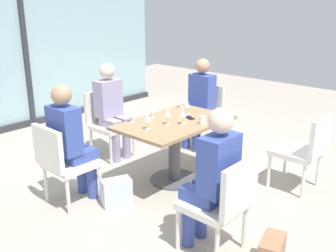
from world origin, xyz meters
The scene contains 23 objects.
ground_plane centered at (0.00, 0.00, 0.00)m, with size 12.00×12.00×0.00m, color #A89E8E.
window_wall_backdrop centered at (0.00, 3.20, 1.21)m, with size 5.41×0.10×2.70m.
dining_table_main centered at (0.00, 0.00, 0.54)m, with size 1.29×0.82×0.73m.
chair_far_right centered at (1.17, 0.47, 0.50)m, with size 0.50×0.46×0.87m.
chair_far_left centered at (-1.17, 0.47, 0.50)m, with size 0.50×0.46×0.87m.
chair_front_left centered at (-0.79, -1.20, 0.50)m, with size 0.46×0.50×0.87m.
chair_near_window centered at (0.00, 1.20, 0.50)m, with size 0.46×0.51×0.87m.
chair_front_right centered at (0.79, -1.20, 0.50)m, with size 0.46×0.50×0.87m.
person_far_right centered at (1.06, 0.47, 0.70)m, with size 0.39×0.34×1.26m.
person_far_left centered at (-1.06, 0.47, 0.70)m, with size 0.39×0.34×1.26m.
person_front_left centered at (-0.79, -1.09, 0.70)m, with size 0.34×0.39×1.26m.
person_near_window centered at (0.00, 1.09, 0.70)m, with size 0.34×0.39×1.26m.
wine_glass_0 centered at (-0.41, 0.02, 0.86)m, with size 0.07×0.07×0.18m.
wine_glass_1 centered at (0.49, 0.31, 0.86)m, with size 0.07×0.07×0.18m.
wine_glass_2 centered at (-0.03, -0.14, 0.86)m, with size 0.07×0.07×0.18m.
wine_glass_3 centered at (-0.35, 0.33, 0.86)m, with size 0.07×0.07×0.18m.
wine_glass_4 centered at (0.29, 0.07, 0.86)m, with size 0.07×0.07×0.18m.
wine_glass_5 centered at (-0.07, 0.29, 0.86)m, with size 0.07×0.07×0.18m.
wine_glass_6 centered at (-0.14, -0.02, 0.86)m, with size 0.07×0.07×0.18m.
coffee_cup centered at (0.12, -0.30, 0.78)m, with size 0.08×0.08×0.09m, color white.
cell_phone_on_table centered at (0.20, -0.05, 0.73)m, with size 0.07×0.14×0.01m, color black.
handbag_0 centered at (0.99, 0.10, 0.14)m, with size 0.30×0.16×0.28m, color silver.
handbag_1 centered at (-0.83, 0.07, 0.14)m, with size 0.30×0.16×0.28m, color silver.
Camera 1 is at (-3.16, -2.75, 2.05)m, focal length 41.95 mm.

